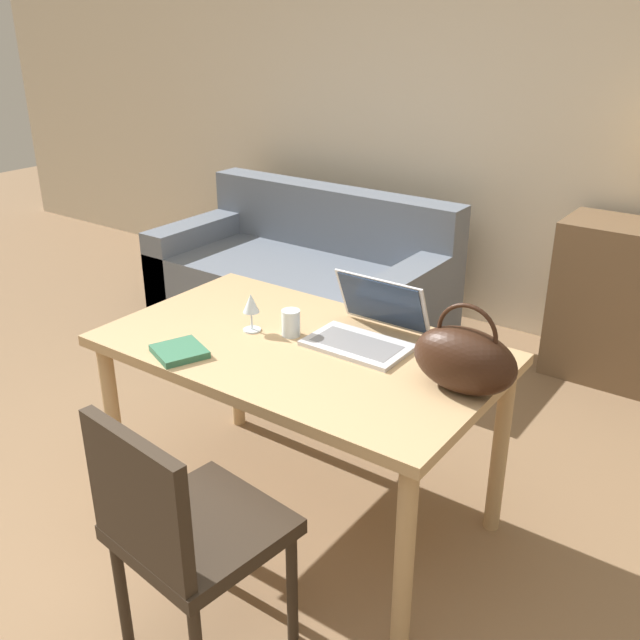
% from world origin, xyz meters
% --- Properties ---
extents(ground_plane, '(14.00, 14.00, 0.00)m').
position_xyz_m(ground_plane, '(0.00, 0.00, 0.00)').
color(ground_plane, '#846647').
extents(wall_back, '(10.00, 0.06, 2.70)m').
position_xyz_m(wall_back, '(0.00, 2.91, 1.35)').
color(wall_back, beige).
rests_on(wall_back, ground_plane).
extents(dining_table, '(1.43, 0.84, 0.75)m').
position_xyz_m(dining_table, '(-0.10, 0.68, 0.66)').
color(dining_table, tan).
rests_on(dining_table, ground_plane).
extents(chair, '(0.49, 0.49, 0.87)m').
position_xyz_m(chair, '(0.04, -0.07, 0.50)').
color(chair, '#2D2319').
rests_on(chair, ground_plane).
extents(couch, '(1.82, 0.93, 0.82)m').
position_xyz_m(couch, '(-1.24, 2.20, 0.28)').
color(couch, slate).
rests_on(couch, ground_plane).
extents(laptop, '(0.37, 0.33, 0.22)m').
position_xyz_m(laptop, '(0.08, 0.86, 0.81)').
color(laptop, silver).
rests_on(laptop, dining_table).
extents(drinking_glass, '(0.07, 0.07, 0.10)m').
position_xyz_m(drinking_glass, '(-0.18, 0.73, 0.80)').
color(drinking_glass, silver).
rests_on(drinking_glass, dining_table).
extents(wine_glass, '(0.07, 0.07, 0.15)m').
position_xyz_m(wine_glass, '(-0.32, 0.67, 0.85)').
color(wine_glass, silver).
rests_on(wine_glass, dining_table).
extents(handbag, '(0.34, 0.18, 0.30)m').
position_xyz_m(handbag, '(0.52, 0.71, 0.86)').
color(handbag, black).
rests_on(handbag, dining_table).
extents(book, '(0.22, 0.22, 0.02)m').
position_xyz_m(book, '(-0.40, 0.37, 0.76)').
color(book, '#336B4C').
rests_on(book, dining_table).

